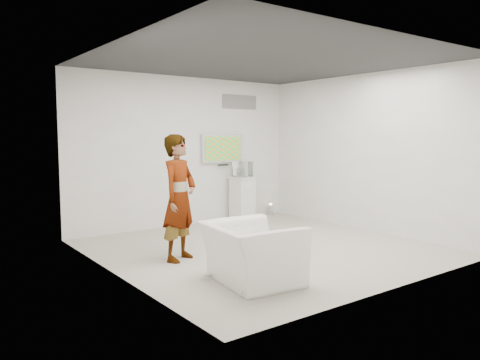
{
  "coord_description": "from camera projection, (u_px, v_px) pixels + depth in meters",
  "views": [
    {
      "loc": [
        -4.76,
        -5.79,
        1.84
      ],
      "look_at": [
        -0.04,
        0.6,
        1.07
      ],
      "focal_mm": 35.0,
      "sensor_mm": 36.0,
      "label": 1
    }
  ],
  "objects": [
    {
      "name": "room",
      "position": [
        264.0,
        156.0,
        7.48
      ],
      "size": [
        5.01,
        5.01,
        3.0
      ],
      "color": "#B2ACA3",
      "rests_on": "ground"
    },
    {
      "name": "pedestal",
      "position": [
        242.0,
        199.0,
        10.07
      ],
      "size": [
        0.48,
        0.48,
        0.94
      ],
      "primitive_type": "cube",
      "rotation": [
        0.0,
        0.0,
        0.06
      ],
      "color": "silver",
      "rests_on": "room"
    },
    {
      "name": "person",
      "position": [
        179.0,
        198.0,
        6.82
      ],
      "size": [
        0.8,
        0.71,
        1.85
      ],
      "primitive_type": "imported",
      "rotation": [
        0.0,
        0.0,
        0.5
      ],
      "color": "white",
      "rests_on": "room"
    },
    {
      "name": "armchair",
      "position": [
        252.0,
        253.0,
        5.81
      ],
      "size": [
        1.15,
        1.27,
        0.75
      ],
      "primitive_type": "imported",
      "rotation": [
        0.0,
        0.0,
        1.44
      ],
      "color": "white",
      "rests_on": "room"
    },
    {
      "name": "wii_remote",
      "position": [
        179.0,
        147.0,
        7.04
      ],
      "size": [
        0.12,
        0.1,
        0.03
      ],
      "primitive_type": "cube",
      "rotation": [
        0.0,
        0.0,
        0.91
      ],
      "color": "silver",
      "rests_on": "person"
    },
    {
      "name": "console",
      "position": [
        242.0,
        172.0,
        10.01
      ],
      "size": [
        0.06,
        0.15,
        0.2
      ],
      "primitive_type": "cube",
      "rotation": [
        0.0,
        0.0,
        -0.15
      ],
      "color": "silver",
      "rests_on": "pedestal"
    },
    {
      "name": "logo_decal",
      "position": [
        240.0,
        102.0,
        10.17
      ],
      "size": [
        0.9,
        0.02,
        0.3
      ],
      "primitive_type": "cube",
      "color": "slate",
      "rests_on": "room"
    },
    {
      "name": "vitrine",
      "position": [
        242.0,
        169.0,
        10.01
      ],
      "size": [
        0.37,
        0.37,
        0.33
      ],
      "primitive_type": "cube",
      "rotation": [
        0.0,
        0.0,
        -0.13
      ],
      "color": "silver",
      "rests_on": "pedestal"
    },
    {
      "name": "floor_uplight",
      "position": [
        271.0,
        209.0,
        10.77
      ],
      "size": [
        0.19,
        0.19,
        0.26
      ],
      "primitive_type": "cylinder",
      "rotation": [
        0.0,
        0.0,
        0.13
      ],
      "color": "silver",
      "rests_on": "room"
    },
    {
      "name": "tv",
      "position": [
        222.0,
        148.0,
        9.94
      ],
      "size": [
        1.0,
        0.08,
        0.6
      ],
      "primitive_type": "cube",
      "color": "silver",
      "rests_on": "room"
    }
  ]
}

